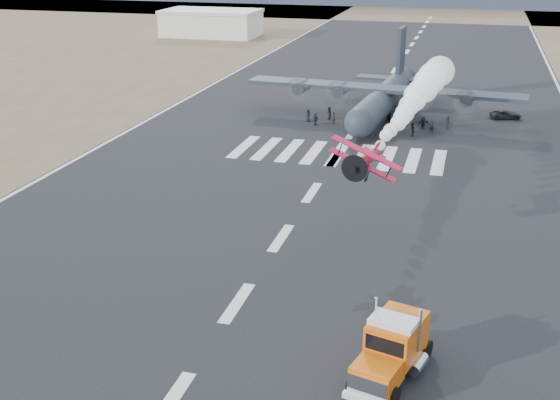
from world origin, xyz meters
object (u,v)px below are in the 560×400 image
at_px(semi_truck, 392,347).
at_px(crew_b, 412,130).
at_px(aerobatic_biplane, 365,160).
at_px(crew_e, 308,115).
at_px(crew_c, 447,122).
at_px(crew_h, 329,114).
at_px(crew_g, 432,127).
at_px(transport_aircraft, 385,96).
at_px(hangar_left, 211,23).
at_px(crew_a, 334,118).
at_px(support_vehicle, 506,115).
at_px(crew_d, 316,119).
at_px(crew_f, 423,123).

xyz_separation_m(semi_truck, crew_b, (-3.94, 54.45, -1.01)).
height_order(aerobatic_biplane, crew_e, aerobatic_biplane).
bearing_deg(crew_c, crew_e, -145.59).
distance_m(semi_truck, crew_h, 62.19).
bearing_deg(crew_c, crew_b, -98.08).
xyz_separation_m(crew_c, crew_g, (-1.88, -3.21, 0.03)).
relative_size(aerobatic_biplane, transport_aircraft, 0.16).
bearing_deg(transport_aircraft, crew_e, -144.34).
xyz_separation_m(hangar_left, transport_aircraft, (54.82, -74.49, -0.45)).
relative_size(crew_a, crew_h, 0.93).
distance_m(transport_aircraft, support_vehicle, 17.60).
bearing_deg(crew_e, crew_c, -135.70).
relative_size(crew_a, crew_d, 1.02).
relative_size(support_vehicle, crew_c, 2.67).
relative_size(hangar_left, crew_e, 13.70).
xyz_separation_m(semi_truck, crew_c, (0.33, 59.98, -1.09)).
bearing_deg(crew_c, aerobatic_biplane, -67.90).
bearing_deg(crew_b, crew_d, -109.55).
height_order(hangar_left, crew_c, hangar_left).
xyz_separation_m(crew_a, crew_c, (15.47, 1.93, -0.05)).
distance_m(crew_e, crew_g, 17.49).
distance_m(hangar_left, crew_b, 103.52).
bearing_deg(crew_b, crew_e, -115.50).
height_order(crew_d, crew_f, crew_f).
xyz_separation_m(transport_aircraft, crew_b, (5.03, -9.94, -2.06)).
bearing_deg(crew_a, crew_c, -104.43).
xyz_separation_m(crew_e, crew_h, (2.73, 1.66, 0.05)).
relative_size(transport_aircraft, crew_e, 22.26).
height_order(semi_truck, crew_c, semi_truck).
bearing_deg(aerobatic_biplane, support_vehicle, 79.51).
xyz_separation_m(crew_c, crew_f, (-3.17, -1.58, 0.06)).
xyz_separation_m(hangar_left, semi_truck, (63.79, -138.88, -1.50)).
height_order(transport_aircraft, crew_f, transport_aircraft).
bearing_deg(crew_a, semi_truck, 173.08).
bearing_deg(crew_h, support_vehicle, 74.88).
relative_size(crew_c, crew_h, 0.87).
relative_size(hangar_left, crew_b, 13.58).
relative_size(aerobatic_biplane, crew_e, 3.45).
xyz_separation_m(semi_truck, crew_h, (-16.24, 60.02, -0.97)).
distance_m(aerobatic_biplane, transport_aircraft, 45.04).
height_order(crew_a, crew_f, crew_f).
xyz_separation_m(hangar_left, crew_d, (46.38, -82.38, -2.55)).
xyz_separation_m(crew_a, crew_f, (12.31, 0.35, 0.00)).
height_order(crew_d, crew_h, crew_h).
bearing_deg(aerobatic_biplane, crew_b, 93.21).
xyz_separation_m(aerobatic_biplane, support_vehicle, (13.18, 47.76, -6.57)).
distance_m(crew_b, crew_h, 13.50).
relative_size(crew_e, crew_f, 1.02).
bearing_deg(hangar_left, crew_f, -52.86).
height_order(aerobatic_biplane, crew_c, aerobatic_biplane).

